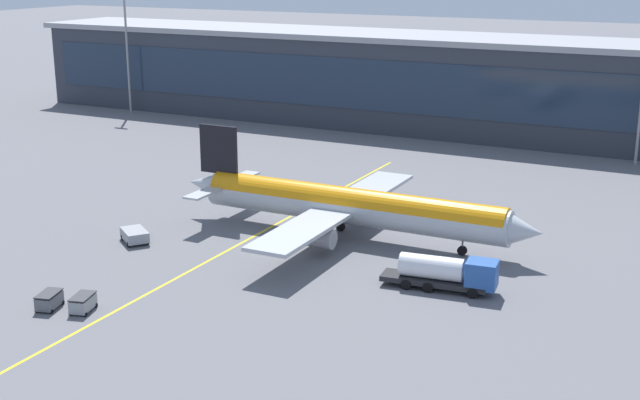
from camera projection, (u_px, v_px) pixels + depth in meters
ground_plane at (276, 248)px, 91.47m from camera, size 700.00×700.00×0.00m
apron_lead_in_line at (253, 237)px, 95.01m from camera, size 0.73×80.00×0.01m
terminal_building at (517, 88)px, 145.67m from camera, size 195.53×20.06×16.70m
main_airliner at (349, 206)px, 93.72m from camera, size 42.38×33.51×11.17m
fuel_tanker at (447, 272)px, 79.36m from camera, size 11.02×3.79×3.25m
pushback_tug at (135, 235)px, 92.88m from camera, size 4.43×4.09×1.40m
baggage_cart_0 at (49, 300)px, 75.47m from camera, size 2.24×2.97×1.48m
baggage_cart_1 at (83, 303)px, 74.89m from camera, size 2.24×2.97×1.48m
apron_light_mast_2 at (126, 36)px, 166.33m from camera, size 2.80×0.50×26.21m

